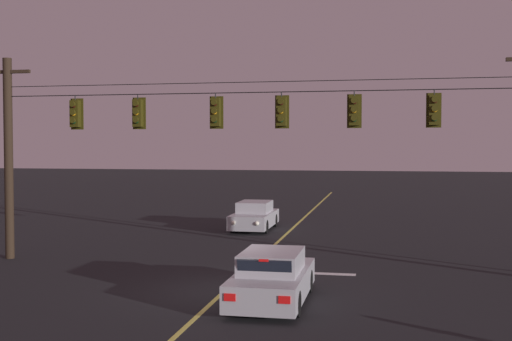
# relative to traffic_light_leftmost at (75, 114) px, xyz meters

# --- Properties ---
(ground_plane) EXTENTS (180.00, 180.00, 0.00)m
(ground_plane) POSITION_rel_traffic_light_leftmost_xyz_m (6.42, -3.66, -5.32)
(ground_plane) COLOR black
(lane_centre_stripe) EXTENTS (0.14, 60.00, 0.01)m
(lane_centre_stripe) POSITION_rel_traffic_light_leftmost_xyz_m (6.42, 6.02, -5.31)
(lane_centre_stripe) COLOR #D1C64C
(lane_centre_stripe) RESTS_ON ground
(stop_bar_paint) EXTENTS (3.40, 0.36, 0.01)m
(stop_bar_paint) POSITION_rel_traffic_light_leftmost_xyz_m (8.32, -0.58, -5.31)
(stop_bar_paint) COLOR silver
(stop_bar_paint) RESTS_ON ground
(signal_span_assembly) EXTENTS (19.98, 0.32, 7.37)m
(signal_span_assembly) POSITION_rel_traffic_light_leftmost_xyz_m (6.42, 0.02, -1.48)
(signal_span_assembly) COLOR #2D2116
(signal_span_assembly) RESTS_ON ground
(traffic_light_leftmost) EXTENTS (0.48, 0.41, 1.22)m
(traffic_light_leftmost) POSITION_rel_traffic_light_leftmost_xyz_m (0.00, 0.00, 0.00)
(traffic_light_leftmost) COLOR black
(traffic_light_left_inner) EXTENTS (0.48, 0.41, 1.22)m
(traffic_light_left_inner) POSITION_rel_traffic_light_leftmost_xyz_m (2.38, 0.00, 0.00)
(traffic_light_left_inner) COLOR black
(traffic_light_centre) EXTENTS (0.48, 0.41, 1.22)m
(traffic_light_centre) POSITION_rel_traffic_light_leftmost_xyz_m (5.20, 0.00, 0.00)
(traffic_light_centre) COLOR black
(traffic_light_right_inner) EXTENTS (0.48, 0.41, 1.22)m
(traffic_light_right_inner) POSITION_rel_traffic_light_leftmost_xyz_m (7.49, 0.00, 0.00)
(traffic_light_right_inner) COLOR black
(traffic_light_rightmost) EXTENTS (0.48, 0.41, 1.22)m
(traffic_light_rightmost) POSITION_rel_traffic_light_leftmost_xyz_m (9.91, 0.00, 0.00)
(traffic_light_rightmost) COLOR black
(traffic_light_far_right) EXTENTS (0.48, 0.41, 1.22)m
(traffic_light_far_right) POSITION_rel_traffic_light_leftmost_xyz_m (12.45, 0.00, 0.00)
(traffic_light_far_right) COLOR black
(car_waiting_near_lane) EXTENTS (1.80, 4.33, 1.39)m
(car_waiting_near_lane) POSITION_rel_traffic_light_leftmost_xyz_m (7.98, -4.66, -4.67)
(car_waiting_near_lane) COLOR #A5A5AD
(car_waiting_near_lane) RESTS_ON ground
(car_oncoming_lead) EXTENTS (1.80, 4.42, 1.39)m
(car_oncoming_lead) POSITION_rel_traffic_light_leftmost_xyz_m (4.60, 9.84, -4.67)
(car_oncoming_lead) COLOR #A5A5AD
(car_oncoming_lead) RESTS_ON ground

